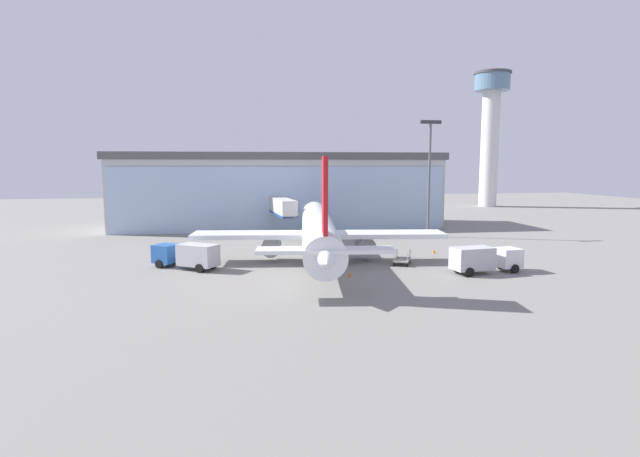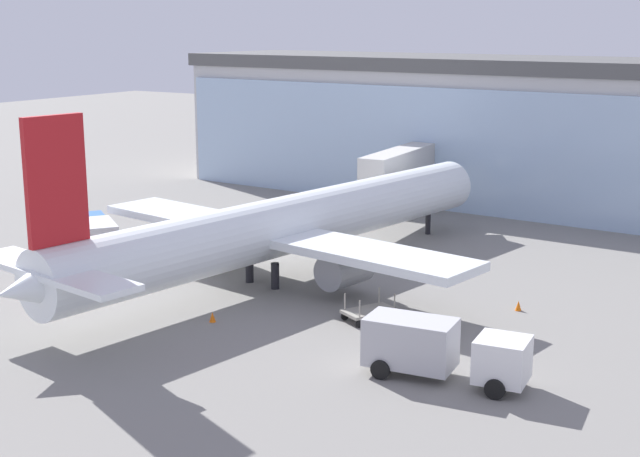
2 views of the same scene
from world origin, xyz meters
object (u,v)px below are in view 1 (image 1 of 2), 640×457
Objects in this scene: apron_light_mast at (429,168)px; airplane at (318,230)px; catering_truck at (187,255)px; safety_cone_wingtip at (434,251)px; control_tower at (491,124)px; fuel_truck at (484,258)px; safety_cone_nose at (350,274)px; baggage_cart at (402,260)px; jet_bridge at (281,207)px.

apron_light_mast is 25.51m from airplane.
catering_truck is 29.16m from safety_cone_wingtip.
control_tower is 4.49× the size of fuel_truck.
safety_cone_nose is (-55.07, -71.94, -20.69)m from control_tower.
baggage_cart is (-11.18, -19.29, -9.79)m from apron_light_mast.
apron_light_mast reaches higher than airplane.
control_tower is 85.18m from baggage_cart.
fuel_truck is 13.65m from safety_cone_nose.
apron_light_mast is (-36.85, -48.01, -10.67)m from control_tower.
airplane is 15.02m from safety_cone_wingtip.
safety_cone_wingtip is at bearing -137.14° from catering_truck.
jet_bridge is 4.49× the size of baggage_cart.
control_tower is 61.46m from apron_light_mast.
catering_truck is 13.11× the size of safety_cone_nose.
fuel_truck is (29.18, -7.74, 0.00)m from catering_truck.
fuel_truck is at bearing -159.13° from catering_truck.
apron_light_mast reaches higher than safety_cone_nose.
control_tower is 1.96× the size of apron_light_mast.
safety_cone_wingtip is at bearing 38.26° from safety_cone_nose.
airplane is (-56.42, -62.84, -17.61)m from control_tower.
airplane is at bearing -90.73° from baggage_cart.
apron_light_mast reaches higher than baggage_cart.
jet_bridge reaches higher than safety_cone_wingtip.
fuel_truck is (14.92, -9.98, -1.89)m from airplane.
control_tower is 61.29× the size of safety_cone_wingtip.
apron_light_mast is 17.49m from safety_cone_wingtip.
airplane is at bearing -131.92° from control_tower.
apron_light_mast is 31.70m from safety_cone_nose.
apron_light_mast is (21.47, -5.96, 5.96)m from jet_bridge.
airplane reaches higher than baggage_cart.
apron_light_mast is at bearing 52.72° from safety_cone_nose.
safety_cone_nose is at bearing -127.43° from control_tower.
jet_bridge reaches higher than safety_cone_nose.
catering_truck is at bearing 107.95° from airplane.
fuel_truck is (-4.65, -24.81, -8.83)m from apron_light_mast.
airplane is at bearing -135.32° from catering_truck.
fuel_truck reaches higher than safety_cone_nose.
jet_bridge is at bearing 112.17° from fuel_truck.
fuel_truck is at bearing -3.70° from safety_cone_nose.
apron_light_mast is 5.33× the size of baggage_cart.
control_tower is 61.29× the size of safety_cone_nose.
baggage_cart reaches higher than safety_cone_nose.
airplane is at bearing 139.72° from fuel_truck.
safety_cone_wingtip is (14.64, 1.37, -3.08)m from airplane.
jet_bridge is 26.31× the size of safety_cone_nose.
catering_truck is at bearing -68.29° from baggage_cart.
airplane is at bearing 98.43° from safety_cone_nose.
safety_cone_nose is 16.92m from safety_cone_wingtip.
control_tower reaches higher than jet_bridge.
jet_bridge is 0.36× the size of airplane.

